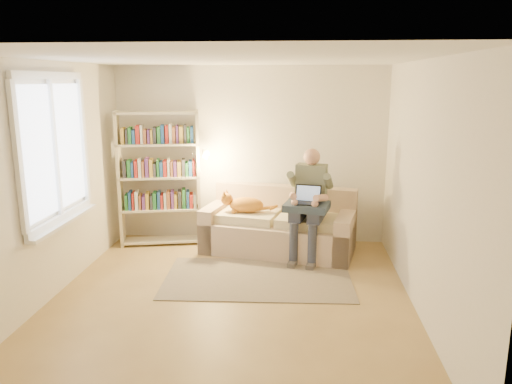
# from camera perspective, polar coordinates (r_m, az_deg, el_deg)

# --- Properties ---
(floor) EXTENTS (4.50, 4.50, 0.00)m
(floor) POSITION_cam_1_polar(r_m,az_deg,el_deg) (5.65, -3.00, -12.38)
(floor) COLOR olive
(floor) RESTS_ON ground
(ceiling) EXTENTS (4.00, 4.50, 0.02)m
(ceiling) POSITION_cam_1_polar(r_m,az_deg,el_deg) (5.12, -3.34, 14.99)
(ceiling) COLOR white
(ceiling) RESTS_ON wall_back
(wall_left) EXTENTS (0.02, 4.50, 2.60)m
(wall_left) POSITION_cam_1_polar(r_m,az_deg,el_deg) (5.86, -22.92, 0.93)
(wall_left) COLOR silver
(wall_left) RESTS_ON floor
(wall_right) EXTENTS (0.02, 4.50, 2.60)m
(wall_right) POSITION_cam_1_polar(r_m,az_deg,el_deg) (5.33, 18.63, 0.19)
(wall_right) COLOR silver
(wall_right) RESTS_ON floor
(wall_back) EXTENTS (4.00, 0.02, 2.60)m
(wall_back) POSITION_cam_1_polar(r_m,az_deg,el_deg) (7.43, -0.71, 4.25)
(wall_back) COLOR silver
(wall_back) RESTS_ON floor
(wall_front) EXTENTS (4.00, 0.02, 2.60)m
(wall_front) POSITION_cam_1_polar(r_m,az_deg,el_deg) (3.11, -9.08, -8.09)
(wall_front) COLOR silver
(wall_front) RESTS_ON floor
(window) EXTENTS (0.12, 1.52, 1.69)m
(window) POSITION_cam_1_polar(r_m,az_deg,el_deg) (6.00, -21.65, 2.02)
(window) COLOR white
(window) RESTS_ON wall_left
(sofa) EXTENTS (2.24, 1.35, 0.89)m
(sofa) POSITION_cam_1_polar(r_m,az_deg,el_deg) (7.12, 2.67, -4.22)
(sofa) COLOR tan
(sofa) RESTS_ON floor
(person) EXTENTS (0.53, 0.72, 1.50)m
(person) POSITION_cam_1_polar(r_m,az_deg,el_deg) (6.74, 6.09, -0.67)
(person) COLOR slate
(person) RESTS_ON sofa
(cat) EXTENTS (0.75, 0.35, 0.27)m
(cat) POSITION_cam_1_polar(r_m,az_deg,el_deg) (7.04, -1.59, -1.38)
(cat) COLOR orange
(cat) RESTS_ON sofa
(blanket) EXTENTS (0.65, 0.57, 0.09)m
(blanket) POSITION_cam_1_polar(r_m,az_deg,el_deg) (6.62, 5.92, -1.66)
(blanket) COLOR #253241
(blanket) RESTS_ON person
(laptop) EXTENTS (0.39, 0.34, 0.30)m
(laptop) POSITION_cam_1_polar(r_m,az_deg,el_deg) (6.61, 5.96, -0.76)
(laptop) COLOR black
(laptop) RESTS_ON blanket
(bookshelf) EXTENTS (1.34, 0.54, 1.97)m
(bookshelf) POSITION_cam_1_polar(r_m,az_deg,el_deg) (7.37, -10.97, 2.28)
(bookshelf) COLOR beige
(bookshelf) RESTS_ON floor
(rug) EXTENTS (2.34, 1.45, 0.01)m
(rug) POSITION_cam_1_polar(r_m,az_deg,el_deg) (6.22, 0.23, -9.86)
(rug) COLOR #7E705B
(rug) RESTS_ON floor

